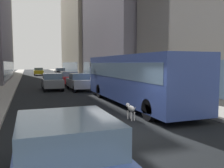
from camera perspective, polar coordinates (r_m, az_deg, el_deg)
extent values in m
plane|color=black|center=(43.37, -15.12, 1.44)|extent=(120.00, 120.00, 0.00)
cube|color=#9E9991|center=(43.29, -22.66, 1.32)|extent=(2.40, 110.00, 0.15)
cube|color=#ADA89E|center=(44.19, -7.73, 1.73)|extent=(2.40, 110.00, 0.15)
cube|color=slate|center=(38.52, -23.51, 3.15)|extent=(0.08, 18.56, 2.40)
cube|color=slate|center=(61.36, -23.09, 3.71)|extent=(0.08, 20.13, 2.40)
cube|color=slate|center=(17.71, 19.42, 1.55)|extent=(0.08, 17.21, 2.40)
cube|color=slate|center=(38.13, 4.59, 16.06)|extent=(10.89, 20.49, 19.77)
cube|color=slate|center=(35.57, -3.51, 3.43)|extent=(0.08, 18.44, 2.40)
cube|color=#B2A893|center=(60.18, -4.88, 12.15)|extent=(11.75, 23.99, 20.12)
cube|color=slate|center=(58.50, -10.38, 3.99)|extent=(0.08, 21.59, 2.40)
cube|color=#33478C|center=(14.85, 5.15, 1.49)|extent=(2.55, 11.50, 2.75)
cube|color=slate|center=(14.83, 5.16, 3.39)|extent=(2.57, 11.04, 0.90)
cube|color=black|center=(20.24, -1.66, -0.75)|extent=(2.55, 0.16, 0.44)
cylinder|color=black|center=(17.87, -2.96, -1.68)|extent=(0.30, 1.00, 1.00)
cylinder|color=black|center=(18.64, 3.68, -1.41)|extent=(0.30, 1.00, 1.00)
cylinder|color=black|center=(10.81, 8.94, -6.17)|extent=(0.30, 1.00, 1.00)
cylinder|color=black|center=(12.04, 18.43, -5.22)|extent=(0.30, 1.00, 1.00)
cube|color=silver|center=(19.20, -5.31, 4.75)|extent=(0.08, 0.24, 0.40)
cube|color=yellow|center=(53.38, -17.30, 2.78)|extent=(1.87, 4.68, 0.75)
cube|color=slate|center=(53.13, -17.31, 3.47)|extent=(1.72, 2.10, 0.55)
cylinder|color=black|center=(55.29, -18.23, 2.43)|extent=(0.22, 0.64, 0.64)
cylinder|color=black|center=(55.36, -16.52, 2.48)|extent=(0.22, 0.64, 0.64)
cylinder|color=black|center=(51.45, -18.12, 2.26)|extent=(0.22, 0.64, 0.64)
cylinder|color=black|center=(51.52, -16.28, 2.31)|extent=(0.22, 0.64, 0.64)
cube|color=black|center=(48.91, -12.37, 2.70)|extent=(1.84, 4.18, 0.75)
cube|color=slate|center=(48.68, -12.35, 3.46)|extent=(1.70, 1.88, 0.55)
cylinder|color=black|center=(50.49, -13.51, 2.32)|extent=(0.22, 0.64, 0.64)
cylinder|color=black|center=(50.69, -11.69, 2.37)|extent=(0.22, 0.64, 0.64)
cylinder|color=black|center=(47.17, -13.07, 2.15)|extent=(0.22, 0.64, 0.64)
cylinder|color=black|center=(47.38, -11.12, 2.20)|extent=(0.22, 0.64, 0.64)
cube|color=#4C6BB7|center=(4.84, -11.23, -18.09)|extent=(1.82, 4.47, 0.75)
cube|color=slate|center=(4.42, -10.94, -11.43)|extent=(1.67, 2.01, 0.55)
cylinder|color=black|center=(6.63, -20.70, -15.31)|extent=(0.22, 0.64, 0.64)
cylinder|color=black|center=(6.78, -6.61, -14.55)|extent=(0.22, 0.64, 0.64)
cube|color=#B7BABF|center=(22.98, -8.00, 0.26)|extent=(1.77, 4.57, 0.75)
cube|color=slate|center=(22.71, -7.90, 1.85)|extent=(1.63, 2.06, 0.55)
cylinder|color=black|center=(24.71, -10.63, -0.32)|extent=(0.22, 0.64, 0.64)
cylinder|color=black|center=(25.00, -7.12, -0.21)|extent=(0.22, 0.64, 0.64)
cylinder|color=black|center=(21.04, -9.02, -1.22)|extent=(0.22, 0.64, 0.64)
cylinder|color=black|center=(21.38, -4.94, -1.08)|extent=(0.22, 0.64, 0.64)
cube|color=red|center=(28.71, -10.36, 1.17)|extent=(1.91, 4.53, 0.75)
cube|color=slate|center=(28.45, -10.31, 2.45)|extent=(1.76, 2.04, 0.55)
cylinder|color=black|center=(30.44, -12.49, 0.64)|extent=(0.22, 0.64, 0.64)
cylinder|color=black|center=(30.69, -9.36, 0.73)|extent=(0.22, 0.64, 0.64)
cylinder|color=black|center=(26.78, -11.49, 0.08)|extent=(0.22, 0.64, 0.64)
cylinder|color=black|center=(27.07, -7.95, 0.18)|extent=(0.22, 0.64, 0.64)
cube|color=slate|center=(23.67, -14.22, 0.29)|extent=(1.79, 4.03, 0.75)
cube|color=slate|center=(23.42, -14.21, 1.84)|extent=(1.65, 1.81, 0.55)
cylinder|color=black|center=(25.23, -16.33, -0.33)|extent=(0.22, 0.64, 0.64)
cylinder|color=black|center=(25.37, -12.78, -0.22)|extent=(0.22, 0.64, 0.64)
cylinder|color=black|center=(22.05, -15.84, -1.06)|extent=(0.22, 0.64, 0.64)
cylinder|color=black|center=(22.21, -11.78, -0.93)|extent=(0.22, 0.64, 0.64)
ellipsoid|color=white|center=(10.91, 4.63, -5.86)|extent=(0.22, 0.60, 0.26)
sphere|color=white|center=(11.24, 3.83, -5.07)|extent=(0.20, 0.20, 0.20)
sphere|color=black|center=(11.23, 3.51, -4.98)|extent=(0.07, 0.07, 0.07)
sphere|color=black|center=(11.28, 4.07, -4.94)|extent=(0.07, 0.07, 0.07)
cylinder|color=white|center=(10.55, 5.53, -5.97)|extent=(0.03, 0.16, 0.19)
cylinder|color=white|center=(11.14, 3.84, -7.36)|extent=(0.06, 0.06, 0.40)
cylinder|color=white|center=(11.19, 4.50, -7.31)|extent=(0.06, 0.06, 0.40)
cylinder|color=white|center=(10.76, 4.74, -7.81)|extent=(0.06, 0.06, 0.40)
cylinder|color=white|center=(10.82, 5.42, -7.75)|extent=(0.06, 0.06, 0.40)
sphere|color=black|center=(11.01, 4.65, -5.55)|extent=(0.04, 0.04, 0.04)
sphere|color=black|center=(10.81, 4.51, -5.85)|extent=(0.04, 0.04, 0.04)
sphere|color=black|center=(10.75, 5.13, -5.71)|extent=(0.04, 0.04, 0.04)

